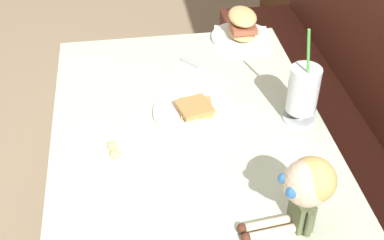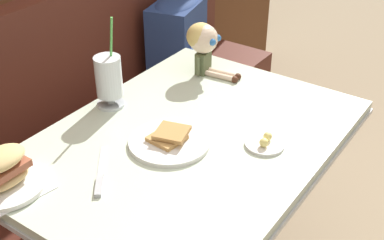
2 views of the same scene
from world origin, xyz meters
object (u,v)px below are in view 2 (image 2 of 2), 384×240
toast_plate (169,141)px  butter_knife (100,178)px  sandwich_plate (2,174)px  backpack (178,38)px  butter_saucer (265,143)px  milkshake_glass (109,79)px  seated_doll (203,41)px

toast_plate → butter_knife: toast_plate is taller
sandwich_plate → backpack: size_ratio=0.58×
sandwich_plate → butter_saucer: sandwich_plate is taller
toast_plate → butter_saucer: (0.16, -0.24, -0.00)m
butter_saucer → backpack: backpack is taller
toast_plate → butter_knife: bearing=168.4°
backpack → butter_knife: bearing=-154.1°
butter_knife → backpack: (1.08, 0.53, -0.09)m
toast_plate → butter_knife: size_ratio=1.29×
sandwich_plate → butter_saucer: (0.58, -0.48, -0.04)m
milkshake_glass → sandwich_plate: bearing=-172.3°
seated_doll → milkshake_glass: bearing=162.7°
seated_doll → sandwich_plate: bearing=176.5°
milkshake_glass → sandwich_plate: milkshake_glass is taller
backpack → milkshake_glass: bearing=-160.3°
toast_plate → sandwich_plate: (-0.42, 0.24, 0.03)m
toast_plate → sandwich_plate: size_ratio=1.07×
sandwich_plate → butter_knife: (0.17, -0.19, -0.04)m
toast_plate → butter_knife: 0.26m
seated_doll → backpack: bearing=46.5°
toast_plate → sandwich_plate: bearing=150.4°
toast_plate → milkshake_glass: milkshake_glass is taller
toast_plate → backpack: bearing=34.8°
sandwich_plate → butter_saucer: 0.75m
butter_saucer → milkshake_glass: bearing=98.7°
milkshake_glass → backpack: size_ratio=0.78×
butter_saucer → butter_knife: 0.50m
milkshake_glass → butter_saucer: milkshake_glass is taller
sandwich_plate → butter_knife: sandwich_plate is taller
toast_plate → butter_saucer: toast_plate is taller
milkshake_glass → backpack: (0.76, 0.27, -0.18)m
sandwich_plate → milkshake_glass: bearing=7.7°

